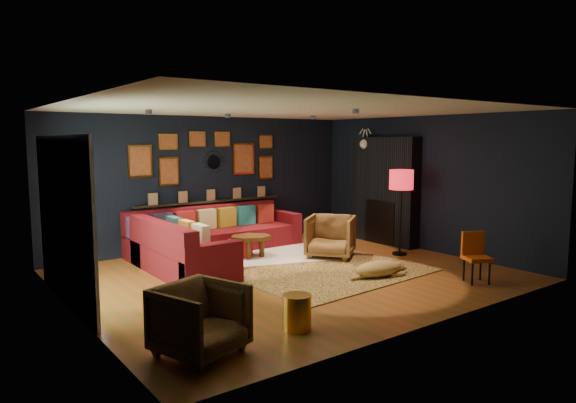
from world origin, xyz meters
TOP-DOWN VIEW (x-y plane):
  - floor at (0.00, 0.00)m, footprint 6.50×6.50m
  - room_walls at (0.00, 0.00)m, footprint 6.50×6.50m
  - sectional at (-0.61, 1.81)m, footprint 3.41×2.69m
  - ledge at (0.00, 2.68)m, footprint 3.20×0.12m
  - gallery_wall at (-0.01, 2.72)m, footprint 3.15×0.04m
  - sunburst_mirror at (0.10, 2.72)m, footprint 0.47×0.16m
  - fireplace at (3.09, 0.90)m, footprint 0.31×1.60m
  - deer_head at (3.14, 1.40)m, footprint 0.50×0.28m
  - sliding_door at (-3.22, 0.60)m, footprint 0.06×2.80m
  - ceiling_spots at (-0.00, 0.80)m, footprint 3.30×2.50m
  - shag_rug at (0.51, 1.30)m, footprint 2.49×2.11m
  - leopard_rug at (0.63, -0.30)m, footprint 3.15×2.36m
  - coffee_table at (0.13, 1.39)m, footprint 0.92×0.83m
  - pouf at (-0.04, 1.50)m, footprint 0.46×0.46m
  - armchair_left at (-2.55, -1.92)m, footprint 0.95×0.92m
  - armchair_right at (1.31, 0.55)m, footprint 1.11×1.12m
  - gold_stool at (-1.37, -1.96)m, footprint 0.33×0.33m
  - orange_chair at (2.01, -1.97)m, footprint 0.48×0.48m
  - floor_lamp at (2.50, -0.05)m, footprint 0.44×0.44m
  - dog at (1.00, -0.95)m, footprint 1.19×0.76m

SIDE VIEW (x-z plane):
  - floor at x=0.00m, z-range 0.00..0.00m
  - leopard_rug at x=0.63m, z-range 0.00..0.02m
  - shag_rug at x=0.51m, z-range 0.00..0.03m
  - pouf at x=-0.04m, z-range 0.03..0.33m
  - dog at x=1.00m, z-range 0.02..0.36m
  - gold_stool at x=-1.37m, z-range 0.00..0.41m
  - sectional at x=-0.61m, z-range -0.11..0.75m
  - coffee_table at x=0.13m, z-range 0.14..0.52m
  - armchair_left at x=-2.55m, z-range 0.00..0.79m
  - armchair_right at x=1.31m, z-range 0.00..0.85m
  - orange_chair at x=2.01m, z-range 0.06..0.82m
  - ledge at x=0.00m, z-range 0.90..0.94m
  - fireplace at x=3.09m, z-range -0.08..2.12m
  - sliding_door at x=-3.22m, z-range 0.00..2.20m
  - floor_lamp at x=2.50m, z-range 0.54..2.14m
  - room_walls at x=0.00m, z-range -1.66..4.84m
  - sunburst_mirror at x=0.10m, z-range 1.46..1.93m
  - gallery_wall at x=-0.01m, z-range 1.30..2.32m
  - deer_head at x=3.14m, z-range 1.83..2.28m
  - ceiling_spots at x=0.00m, z-range 2.53..2.59m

